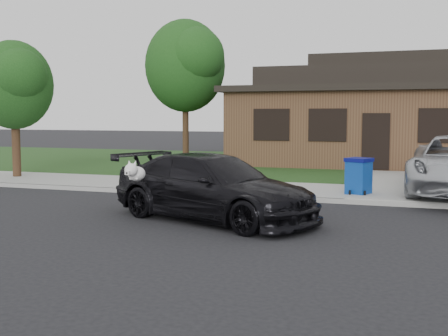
% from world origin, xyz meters
% --- Properties ---
extents(ground, '(120.00, 120.00, 0.00)m').
position_xyz_m(ground, '(0.00, 0.00, 0.00)').
color(ground, black).
rests_on(ground, ground).
extents(sidewalk, '(60.00, 3.00, 0.12)m').
position_xyz_m(sidewalk, '(0.00, 5.00, 0.06)').
color(sidewalk, gray).
rests_on(sidewalk, ground).
extents(curb, '(60.00, 0.12, 0.12)m').
position_xyz_m(curb, '(0.00, 3.50, 0.06)').
color(curb, gray).
rests_on(curb, ground).
extents(lawn, '(60.00, 13.00, 0.13)m').
position_xyz_m(lawn, '(0.00, 13.00, 0.07)').
color(lawn, '#193814').
rests_on(lawn, ground).
extents(driveway, '(4.50, 13.00, 0.14)m').
position_xyz_m(driveway, '(6.00, 10.00, 0.07)').
color(driveway, gray).
rests_on(driveway, ground).
extents(sedan, '(5.17, 3.55, 1.39)m').
position_xyz_m(sedan, '(1.37, 0.41, 0.70)').
color(sedan, black).
rests_on(sedan, ground).
extents(recycling_bin, '(0.76, 0.76, 0.96)m').
position_xyz_m(recycling_bin, '(3.99, 4.47, 0.61)').
color(recycling_bin, navy).
rests_on(recycling_bin, sidewalk).
extents(house, '(12.60, 8.60, 4.65)m').
position_xyz_m(house, '(4.00, 15.00, 2.13)').
color(house, '#422B1C').
rests_on(house, ground).
extents(tree_0, '(3.78, 3.60, 6.34)m').
position_xyz_m(tree_0, '(-4.34, 12.88, 4.48)').
color(tree_0, '#332114').
rests_on(tree_0, ground).
extents(tree_2, '(2.73, 2.60, 4.59)m').
position_xyz_m(tree_2, '(-7.38, 5.11, 3.27)').
color(tree_2, '#332114').
rests_on(tree_2, ground).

